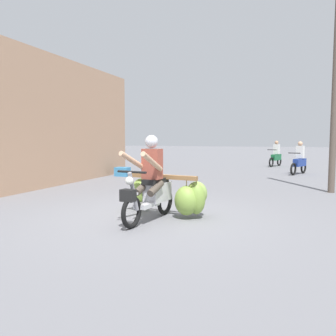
{
  "coord_description": "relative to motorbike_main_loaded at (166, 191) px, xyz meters",
  "views": [
    {
      "loc": [
        2.5,
        -5.94,
        1.52
      ],
      "look_at": [
        0.09,
        0.76,
        0.9
      ],
      "focal_mm": 36.43,
      "sensor_mm": 36.0,
      "label": 1
    }
  ],
  "objects": [
    {
      "name": "ground_plane",
      "position": [
        -0.27,
        -0.13,
        -0.51
      ],
      "size": [
        120.0,
        120.0,
        0.0
      ],
      "primitive_type": "plane",
      "color": "slate"
    },
    {
      "name": "motorbike_main_loaded",
      "position": [
        0.0,
        0.0,
        0.0
      ],
      "size": [
        1.7,
        1.89,
        1.58
      ],
      "color": "black",
      "rests_on": "ground"
    },
    {
      "name": "motorbike_distant_ahead_left",
      "position": [
        1.5,
        13.38,
        0.06
      ],
      "size": [
        0.72,
        1.55,
        1.4
      ],
      "color": "black",
      "rests_on": "ground"
    },
    {
      "name": "motorbike_distant_ahead_right",
      "position": [
        2.6,
        9.42,
        0.06
      ],
      "size": [
        0.78,
        1.53,
        1.4
      ],
      "color": "black",
      "rests_on": "ground"
    },
    {
      "name": "shopfront_building",
      "position": [
        -7.11,
        3.68,
        1.56
      ],
      "size": [
        4.68,
        8.03,
        4.14
      ],
      "color": "tan",
      "rests_on": "ground"
    },
    {
      "name": "produce_crate",
      "position": [
        -4.14,
        6.18,
        -0.33
      ],
      "size": [
        0.56,
        0.4,
        0.36
      ],
      "primitive_type": "cube",
      "color": "teal",
      "rests_on": "ground"
    },
    {
      "name": "utility_pole",
      "position": [
        3.34,
        4.42,
        2.97
      ],
      "size": [
        0.18,
        0.18,
        6.95
      ],
      "primitive_type": "cylinder",
      "color": "brown",
      "rests_on": "ground"
    }
  ]
}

